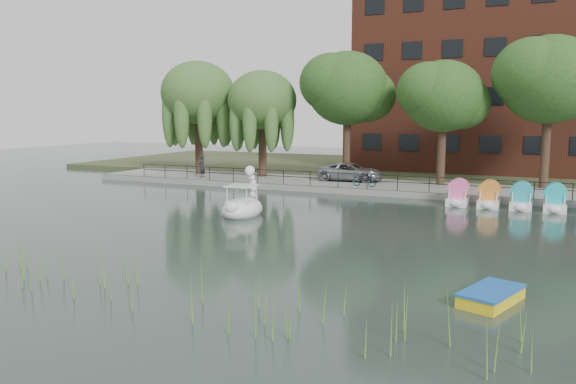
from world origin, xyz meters
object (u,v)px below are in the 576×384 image
Objects in this scene: minivan at (351,171)px; yellow_rowboat at (491,296)px; pedestrian at (202,165)px; swan_boat at (243,205)px; bicycle at (364,179)px.

minivan reaches higher than yellow_rowboat.
pedestrian is 0.63× the size of swan_boat.
bicycle is at bearing 134.74° from yellow_rowboat.
pedestrian is (-12.87, -0.01, 0.49)m from bicycle.
pedestrian reaches higher than bicycle.
minivan is at bearing 106.30° from pedestrian.
pedestrian is at bearing 99.15° from bicycle.
yellow_rowboat is at bearing -38.84° from swan_boat.
minivan is 1.73× the size of swan_boat.
minivan is 13.59m from swan_boat.
minivan is 3.17× the size of bicycle.
minivan is at bearing 79.85° from swan_boat.
swan_boat reaches higher than yellow_rowboat.
swan_boat is at bearing 170.37° from minivan.
yellow_rowboat is at bearing -156.33° from minivan.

